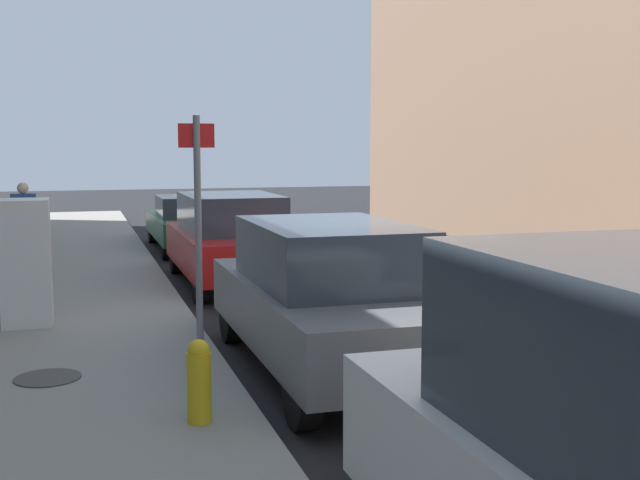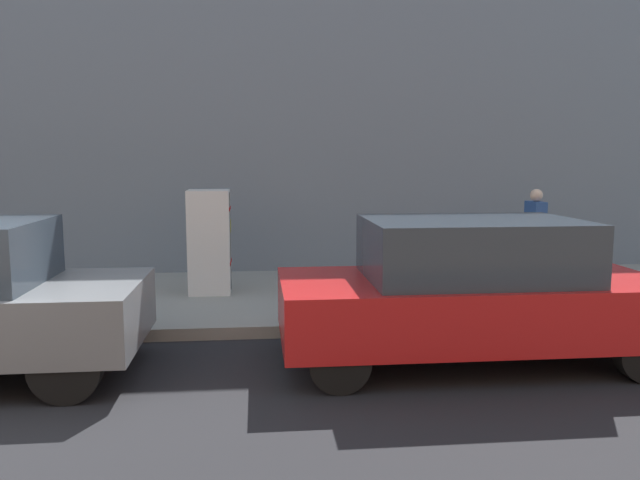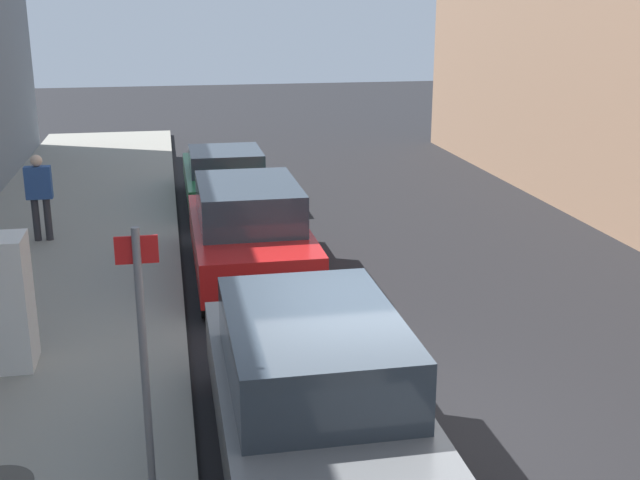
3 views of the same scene
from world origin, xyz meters
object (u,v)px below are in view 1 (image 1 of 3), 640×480
(street_sign_post, at_px, (198,238))
(fire_hydrant, at_px, (199,380))
(discarded_refrigerator, at_px, (26,262))
(parked_suv_gray, at_px, (329,295))
(parked_sedan_green, at_px, (191,222))
(pedestrian_walking_far, at_px, (24,217))
(parked_suv_red, at_px, (231,239))

(street_sign_post, distance_m, fire_hydrant, 1.57)
(discarded_refrigerator, bearing_deg, parked_suv_gray, -39.65)
(parked_suv_gray, distance_m, parked_sedan_green, 11.59)
(street_sign_post, relative_size, pedestrian_walking_far, 1.62)
(street_sign_post, bearing_deg, parked_suv_gray, 24.18)
(street_sign_post, xyz_separation_m, parked_suv_red, (1.62, 6.94, -0.83))
(street_sign_post, bearing_deg, parked_sedan_green, 82.50)
(fire_hydrant, distance_m, parked_suv_red, 8.19)
(discarded_refrigerator, relative_size, fire_hydrant, 2.30)
(parked_sedan_green, bearing_deg, discarded_refrigerator, -111.81)
(discarded_refrigerator, xyz_separation_m, pedestrian_walking_far, (-0.35, 5.87, 0.13))
(discarded_refrigerator, xyz_separation_m, parked_sedan_green, (3.48, 8.70, -0.33))
(fire_hydrant, bearing_deg, discarded_refrigerator, 109.95)
(pedestrian_walking_far, bearing_deg, fire_hydrant, -142.55)
(parked_suv_red, bearing_deg, street_sign_post, -103.15)
(street_sign_post, height_order, fire_hydrant, street_sign_post)
(parked_suv_gray, bearing_deg, discarded_refrigerator, 140.35)
(pedestrian_walking_far, xyz_separation_m, parked_suv_red, (3.83, -2.55, -0.29))
(fire_hydrant, distance_m, parked_suv_gray, 2.55)
(fire_hydrant, xyz_separation_m, parked_suv_red, (1.79, 7.98, 0.32))
(fire_hydrant, xyz_separation_m, parked_suv_gray, (1.79, 1.78, 0.35))
(parked_suv_gray, height_order, parked_suv_red, parked_suv_gray)
(parked_suv_gray, relative_size, parked_sedan_green, 1.03)
(discarded_refrigerator, height_order, parked_sedan_green, discarded_refrigerator)
(pedestrian_walking_far, xyz_separation_m, parked_sedan_green, (3.83, 2.83, -0.46))
(pedestrian_walking_far, relative_size, parked_suv_red, 0.38)
(discarded_refrigerator, xyz_separation_m, street_sign_post, (1.86, -3.61, 0.67))
(discarded_refrigerator, relative_size, parked_suv_gray, 0.37)
(parked_suv_red, bearing_deg, parked_suv_gray, -90.00)
(parked_suv_red, bearing_deg, fire_hydrant, -102.63)
(street_sign_post, bearing_deg, discarded_refrigerator, 117.26)
(street_sign_post, height_order, pedestrian_walking_far, street_sign_post)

